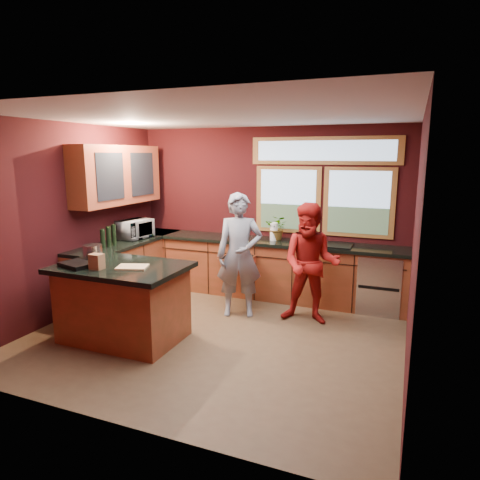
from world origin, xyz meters
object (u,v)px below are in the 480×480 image
Objects in this scene: person_grey at (239,255)px; stock_pot at (93,252)px; island at (123,302)px; person_red at (311,264)px; cutting_board at (132,267)px.

person_grey is 7.29× the size of stock_pot.
island is 1.70m from person_grey.
cutting_board is at bearing -144.51° from person_red.
person_grey reaches higher than cutting_board.
island is 0.94× the size of person_red.
person_red is (2.01, 1.40, 0.34)m from island.
cutting_board is at bearing -141.55° from person_grey.
island is 0.52m from cutting_board.
person_grey is at bearing 51.56° from island.
island is 2.48m from person_red.
person_grey reaches higher than island.
stock_pot is at bearing 165.07° from cutting_board.
person_grey is at bearing -176.89° from person_red.
island is 6.46× the size of stock_pot.
cutting_board is at bearing -14.04° from island.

